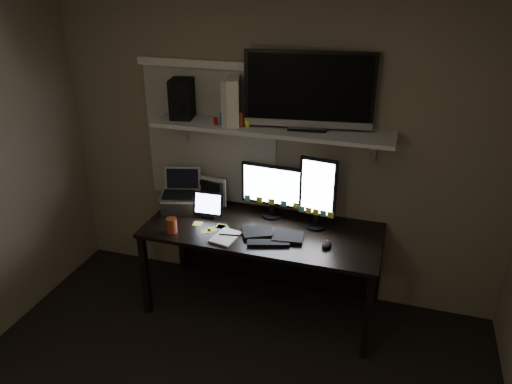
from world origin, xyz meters
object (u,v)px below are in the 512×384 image
at_px(tablet, 209,205).
at_px(desk, 267,241).
at_px(keyboard, 273,235).
at_px(cup, 172,225).
at_px(monitor_portrait, 318,193).
at_px(speaker, 182,99).
at_px(mouse, 327,245).
at_px(game_console, 234,100).
at_px(tv, 309,91).
at_px(monitor_landscape, 272,191).
at_px(laptop, 178,192).

bearing_deg(tablet, desk, 4.57).
height_order(keyboard, tablet, tablet).
xyz_separation_m(desk, cup, (-0.64, -0.37, 0.23)).
height_order(desk, monitor_portrait, monitor_portrait).
bearing_deg(speaker, mouse, -26.13).
height_order(monitor_portrait, tablet, monitor_portrait).
xyz_separation_m(monitor_portrait, cup, (-1.02, -0.40, -0.23)).
distance_m(monitor_portrait, speaker, 1.26).
bearing_deg(game_console, tv, -14.85).
distance_m(desk, tablet, 0.55).
distance_m(tv, game_console, 0.57).
relative_size(mouse, speaker, 0.35).
relative_size(tv, game_console, 2.70).
height_order(mouse, game_console, game_console).
bearing_deg(tv, cup, -159.26).
relative_size(mouse, game_console, 0.31).
xyz_separation_m(monitor_landscape, game_console, (-0.31, 0.01, 0.70)).
bearing_deg(monitor_portrait, tablet, -166.55).
xyz_separation_m(tablet, cup, (-0.17, -0.31, -0.05)).
bearing_deg(tv, game_console, 173.43).
bearing_deg(laptop, tv, -7.42).
distance_m(desk, speaker, 1.30).
distance_m(keyboard, game_console, 1.04).
bearing_deg(mouse, desk, 163.26).
distance_m(tablet, cup, 0.36).
relative_size(desk, speaker, 5.98).
bearing_deg(keyboard, cup, 175.76).
height_order(keyboard, tv, tv).
distance_m(tv, speaker, 0.99).
distance_m(monitor_landscape, speaker, 1.00).
xyz_separation_m(monitor_landscape, keyboard, (0.09, -0.31, -0.21)).
height_order(monitor_landscape, laptop, monitor_landscape).
bearing_deg(laptop, keyboard, -27.83).
distance_m(mouse, tablet, 1.00).
height_order(mouse, tablet, tablet).
xyz_separation_m(desk, mouse, (0.51, -0.24, 0.20)).
height_order(monitor_landscape, tablet, monitor_landscape).
bearing_deg(keyboard, monitor_portrait, 24.24).
distance_m(monitor_landscape, laptop, 0.77).
xyz_separation_m(desk, keyboard, (0.11, -0.21, 0.19)).
relative_size(monitor_landscape, cup, 4.38).
distance_m(game_console, speaker, 0.42).
relative_size(cup, tv, 0.13).
xyz_separation_m(desk, tv, (0.26, 0.12, 1.20)).
bearing_deg(cup, mouse, 6.57).
bearing_deg(speaker, game_console, -10.34).
height_order(monitor_landscape, tv, tv).
height_order(monitor_portrait, speaker, speaker).
height_order(tablet, laptop, laptop).
xyz_separation_m(mouse, cup, (-1.15, -0.13, 0.04)).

